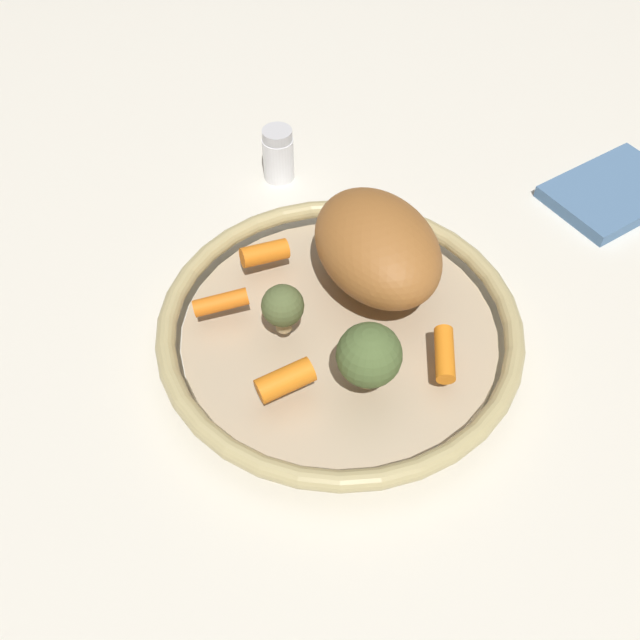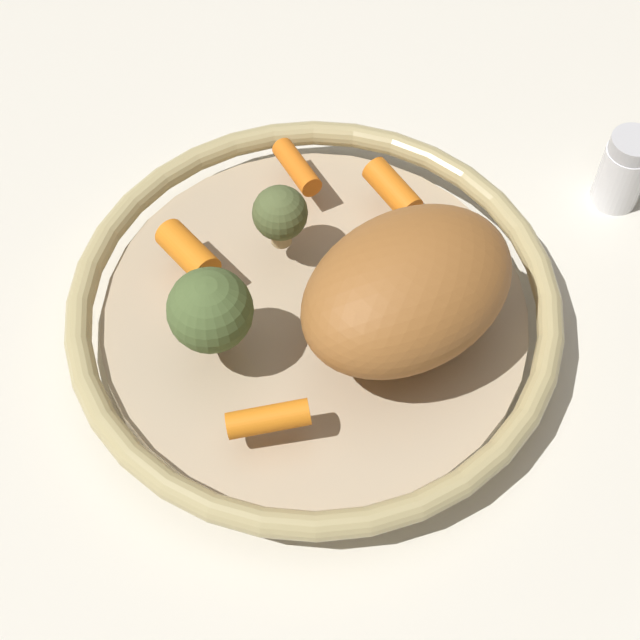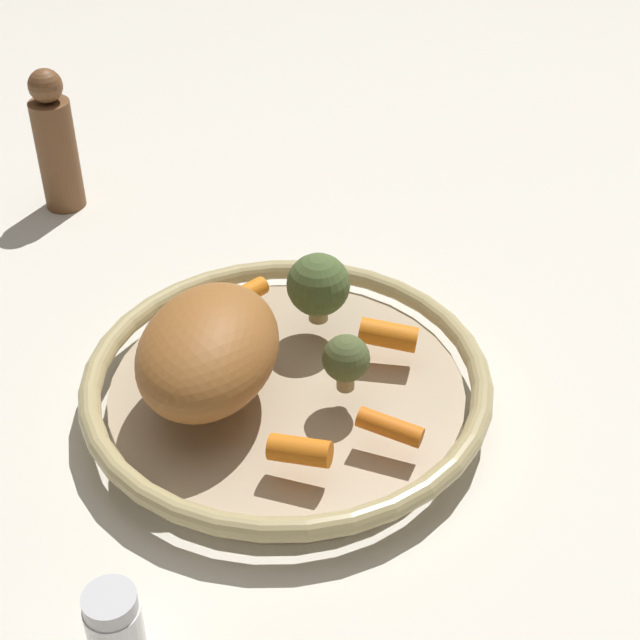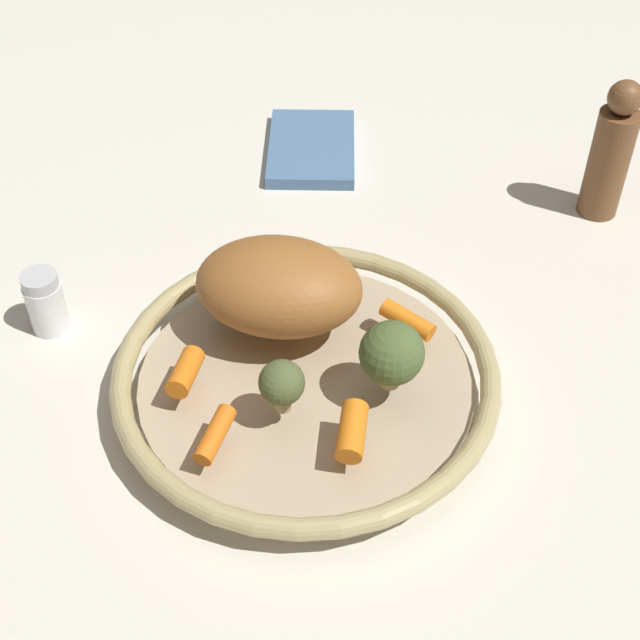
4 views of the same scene
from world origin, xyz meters
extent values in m
plane|color=silver|center=(0.00, 0.00, 0.00)|extent=(2.01, 2.01, 0.00)
cylinder|color=tan|center=(0.00, 0.00, 0.01)|extent=(0.28, 0.28, 0.02)
torus|color=tan|center=(0.00, 0.00, 0.03)|extent=(0.33, 0.33, 0.02)
ellipsoid|color=#9C5F2B|center=(-0.06, -0.02, 0.08)|extent=(0.12, 0.16, 0.07)
cylinder|color=orange|center=(-0.05, 0.09, 0.05)|extent=(0.04, 0.05, 0.02)
cylinder|color=orange|center=(0.08, 0.04, 0.05)|extent=(0.05, 0.03, 0.03)
cylinder|color=orange|center=(0.02, -0.10, 0.05)|extent=(0.05, 0.03, 0.02)
cylinder|color=orange|center=(0.08, -0.07, 0.05)|extent=(0.05, 0.03, 0.02)
cylinder|color=tan|center=(0.05, -0.02, 0.05)|extent=(0.01, 0.01, 0.01)
sphere|color=#505C32|center=(0.05, -0.02, 0.07)|extent=(0.04, 0.04, 0.04)
cylinder|color=tan|center=(0.02, 0.07, 0.04)|extent=(0.02, 0.02, 0.01)
sphere|color=#4C6031|center=(0.02, 0.07, 0.07)|extent=(0.05, 0.05, 0.05)
cylinder|color=white|center=(-0.08, -0.24, 0.03)|extent=(0.03, 0.03, 0.05)
cylinder|color=silver|center=(-0.08, -0.24, 0.06)|extent=(0.03, 0.03, 0.01)
camera|label=1|loc=(0.23, 0.33, 0.52)|focal=39.79mm
camera|label=2|loc=(-0.25, 0.25, 0.55)|focal=54.16mm
camera|label=3|loc=(0.07, -0.58, 0.53)|focal=54.72mm
camera|label=4|loc=(0.52, 0.03, 0.59)|focal=50.93mm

